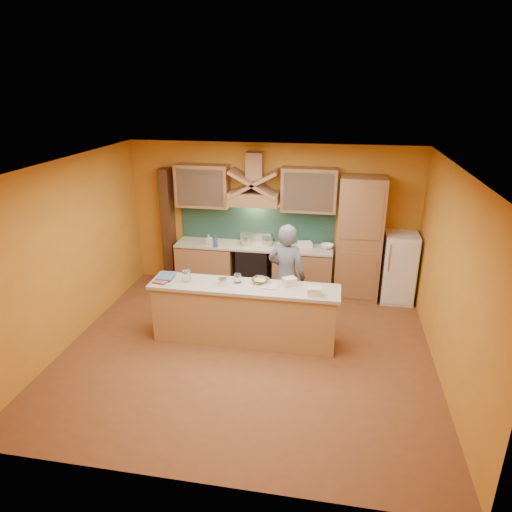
% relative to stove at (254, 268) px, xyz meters
% --- Properties ---
extents(floor, '(5.50, 5.00, 0.01)m').
position_rel_stove_xyz_m(floor, '(0.30, -2.20, -0.45)').
color(floor, brown).
rests_on(floor, ground).
extents(ceiling, '(5.50, 5.00, 0.01)m').
position_rel_stove_xyz_m(ceiling, '(0.30, -2.20, 2.35)').
color(ceiling, white).
rests_on(ceiling, wall_back).
extents(wall_back, '(5.50, 0.02, 2.80)m').
position_rel_stove_xyz_m(wall_back, '(0.30, 0.30, 0.95)').
color(wall_back, orange).
rests_on(wall_back, floor).
extents(wall_front, '(5.50, 0.02, 2.80)m').
position_rel_stove_xyz_m(wall_front, '(0.30, -4.70, 0.95)').
color(wall_front, orange).
rests_on(wall_front, floor).
extents(wall_left, '(0.02, 5.00, 2.80)m').
position_rel_stove_xyz_m(wall_left, '(-2.45, -2.20, 0.95)').
color(wall_left, orange).
rests_on(wall_left, floor).
extents(wall_right, '(0.02, 5.00, 2.80)m').
position_rel_stove_xyz_m(wall_right, '(3.05, -2.20, 0.95)').
color(wall_right, orange).
rests_on(wall_right, floor).
extents(base_cabinet_left, '(1.10, 0.60, 0.86)m').
position_rel_stove_xyz_m(base_cabinet_left, '(-0.95, 0.00, -0.02)').
color(base_cabinet_left, '#9F6E48').
rests_on(base_cabinet_left, floor).
extents(base_cabinet_right, '(1.10, 0.60, 0.86)m').
position_rel_stove_xyz_m(base_cabinet_right, '(0.95, 0.00, -0.02)').
color(base_cabinet_right, '#9F6E48').
rests_on(base_cabinet_right, floor).
extents(counter_top, '(3.00, 0.62, 0.04)m').
position_rel_stove_xyz_m(counter_top, '(-0.00, 0.00, 0.45)').
color(counter_top, '#BEB4A1').
rests_on(counter_top, base_cabinet_left).
extents(stove, '(0.60, 0.58, 0.90)m').
position_rel_stove_xyz_m(stove, '(0.00, 0.00, 0.00)').
color(stove, black).
rests_on(stove, floor).
extents(backsplash, '(3.00, 0.03, 0.70)m').
position_rel_stove_xyz_m(backsplash, '(-0.00, 0.28, 0.80)').
color(backsplash, '#1C3E35').
rests_on(backsplash, wall_back).
extents(range_hood, '(0.92, 0.50, 0.24)m').
position_rel_stove_xyz_m(range_hood, '(0.00, 0.05, 1.37)').
color(range_hood, '#9F6E48').
rests_on(range_hood, wall_back).
extents(hood_chimney, '(0.30, 0.30, 0.50)m').
position_rel_stove_xyz_m(hood_chimney, '(0.00, 0.15, 1.95)').
color(hood_chimney, '#9F6E48').
rests_on(hood_chimney, wall_back).
extents(upper_cabinet_left, '(1.00, 0.35, 0.80)m').
position_rel_stove_xyz_m(upper_cabinet_left, '(-1.00, 0.12, 1.55)').
color(upper_cabinet_left, '#9F6E48').
rests_on(upper_cabinet_left, wall_back).
extents(upper_cabinet_right, '(1.00, 0.35, 0.80)m').
position_rel_stove_xyz_m(upper_cabinet_right, '(1.00, 0.12, 1.55)').
color(upper_cabinet_right, '#9F6E48').
rests_on(upper_cabinet_right, wall_back).
extents(pantry_column, '(0.80, 0.60, 2.30)m').
position_rel_stove_xyz_m(pantry_column, '(1.95, 0.00, 0.70)').
color(pantry_column, '#9F6E48').
rests_on(pantry_column, floor).
extents(fridge, '(0.58, 0.60, 1.30)m').
position_rel_stove_xyz_m(fridge, '(2.70, 0.00, 0.20)').
color(fridge, white).
rests_on(fridge, floor).
extents(trim_column_left, '(0.20, 0.30, 2.30)m').
position_rel_stove_xyz_m(trim_column_left, '(-1.75, 0.15, 0.70)').
color(trim_column_left, '#472816').
rests_on(trim_column_left, floor).
extents(island_body, '(2.80, 0.55, 0.88)m').
position_rel_stove_xyz_m(island_body, '(0.20, -1.90, -0.01)').
color(island_body, tan).
rests_on(island_body, floor).
extents(island_top, '(2.90, 0.62, 0.05)m').
position_rel_stove_xyz_m(island_top, '(0.20, -1.90, 0.47)').
color(island_top, '#BEB4A1').
rests_on(island_top, island_body).
extents(person, '(0.73, 0.57, 1.76)m').
position_rel_stove_xyz_m(person, '(0.78, -1.28, 0.43)').
color(person, slate).
rests_on(person, floor).
extents(pot_large, '(0.26, 0.26, 0.18)m').
position_rel_stove_xyz_m(pot_large, '(-0.15, 0.03, 0.54)').
color(pot_large, silver).
rests_on(pot_large, stove).
extents(pot_small, '(0.26, 0.26, 0.14)m').
position_rel_stove_xyz_m(pot_small, '(0.25, 0.07, 0.52)').
color(pot_small, silver).
rests_on(pot_small, stove).
extents(soap_bottle_a, '(0.11, 0.11, 0.20)m').
position_rel_stove_xyz_m(soap_bottle_a, '(-0.85, -0.11, 0.57)').
color(soap_bottle_a, beige).
rests_on(soap_bottle_a, counter_top).
extents(soap_bottle_b, '(0.10, 0.10, 0.24)m').
position_rel_stove_xyz_m(soap_bottle_b, '(-0.69, -0.24, 0.59)').
color(soap_bottle_b, '#354C92').
rests_on(soap_bottle_b, counter_top).
extents(bowl_back, '(0.30, 0.30, 0.08)m').
position_rel_stove_xyz_m(bowl_back, '(1.38, 0.06, 0.51)').
color(bowl_back, white).
rests_on(bowl_back, counter_top).
extents(dish_rack, '(0.30, 0.26, 0.09)m').
position_rel_stove_xyz_m(dish_rack, '(0.97, 0.08, 0.52)').
color(dish_rack, white).
rests_on(dish_rack, counter_top).
extents(book_lower, '(0.28, 0.34, 0.03)m').
position_rel_stove_xyz_m(book_lower, '(-1.18, -1.92, 0.51)').
color(book_lower, '#B1513F').
rests_on(book_lower, island_top).
extents(book_upper, '(0.25, 0.34, 0.03)m').
position_rel_stove_xyz_m(book_upper, '(-1.18, -1.84, 0.53)').
color(book_upper, '#446595').
rests_on(book_upper, island_top).
extents(jar_large, '(0.16, 0.16, 0.17)m').
position_rel_stove_xyz_m(jar_large, '(-0.71, -1.90, 0.58)').
color(jar_large, white).
rests_on(jar_large, island_top).
extents(jar_small, '(0.14, 0.14, 0.14)m').
position_rel_stove_xyz_m(jar_small, '(0.08, -1.81, 0.56)').
color(jar_small, white).
rests_on(jar_small, island_top).
extents(kitchen_scale, '(0.12, 0.12, 0.09)m').
position_rel_stove_xyz_m(kitchen_scale, '(-0.12, -1.95, 0.54)').
color(kitchen_scale, white).
rests_on(kitchen_scale, island_top).
extents(mixing_bowl, '(0.32, 0.32, 0.06)m').
position_rel_stove_xyz_m(mixing_bowl, '(0.42, -1.74, 0.53)').
color(mixing_bowl, silver).
rests_on(mixing_bowl, island_top).
extents(cloth, '(0.25, 0.19, 0.02)m').
position_rel_stove_xyz_m(cloth, '(0.59, -1.89, 0.50)').
color(cloth, beige).
rests_on(cloth, island_top).
extents(grocery_bag_a, '(0.24, 0.23, 0.12)m').
position_rel_stove_xyz_m(grocery_bag_a, '(0.88, -1.77, 0.56)').
color(grocery_bag_a, beige).
rests_on(grocery_bag_a, island_top).
extents(grocery_bag_b, '(0.20, 0.15, 0.12)m').
position_rel_stove_xyz_m(grocery_bag_b, '(1.27, -2.05, 0.55)').
color(grocery_bag_b, beige).
rests_on(grocery_bag_b, island_top).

